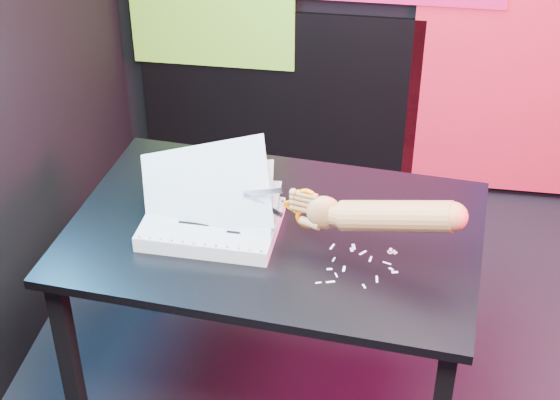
# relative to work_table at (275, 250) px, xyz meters

# --- Properties ---
(room) EXTENTS (3.01, 3.01, 2.71)m
(room) POSITION_rel_work_table_xyz_m (0.54, -0.03, 0.68)
(room) COLOR black
(room) RESTS_ON ground
(backdrop) EXTENTS (2.88, 0.05, 2.08)m
(backdrop) POSITION_rel_work_table_xyz_m (0.60, 1.44, 0.29)
(backdrop) COLOR red
(backdrop) RESTS_ON ground
(work_table) EXTENTS (1.33, 0.95, 0.75)m
(work_table) POSITION_rel_work_table_xyz_m (0.00, 0.00, 0.00)
(work_table) COLOR black
(work_table) RESTS_ON ground
(printout_stack) EXTENTS (0.45, 0.31, 0.30)m
(printout_stack) POSITION_rel_work_table_xyz_m (-0.19, -0.04, 0.11)
(printout_stack) COLOR silver
(printout_stack) RESTS_ON work_table
(scissors) EXTENTS (0.23, 0.06, 0.14)m
(scissors) POSITION_rel_work_table_xyz_m (0.09, -0.07, 0.22)
(scissors) COLOR #989EAD
(scissors) RESTS_ON printout_stack
(hand_forearm) EXTENTS (0.49, 0.16, 0.18)m
(hand_forearm) POSITION_rel_work_table_xyz_m (0.33, -0.13, 0.26)
(hand_forearm) COLOR #A46A36
(hand_forearm) RESTS_ON work_table
(paper_clippings) EXTENTS (0.23, 0.20, 0.00)m
(paper_clippings) POSITION_rel_work_table_xyz_m (0.28, -0.12, 0.09)
(paper_clippings) COLOR silver
(paper_clippings) RESTS_ON work_table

